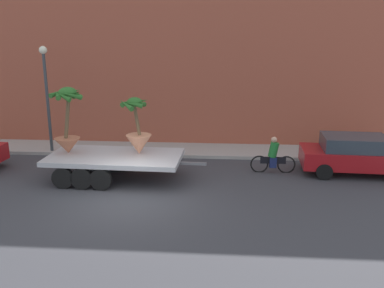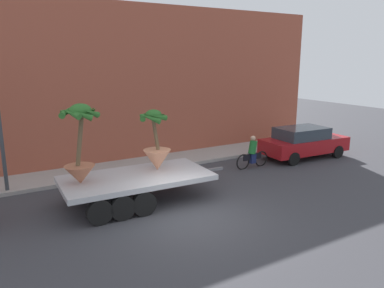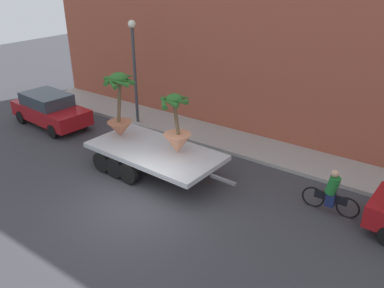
# 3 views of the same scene
# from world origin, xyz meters

# --- Properties ---
(ground_plane) EXTENTS (60.00, 60.00, 0.00)m
(ground_plane) POSITION_xyz_m (0.00, 0.00, 0.00)
(ground_plane) COLOR #38383D
(sidewalk) EXTENTS (24.00, 2.20, 0.15)m
(sidewalk) POSITION_xyz_m (0.00, 6.10, 0.07)
(sidewalk) COLOR #A39E99
(sidewalk) RESTS_ON ground
(building_facade) EXTENTS (24.00, 1.20, 7.48)m
(building_facade) POSITION_xyz_m (0.00, 7.80, 3.74)
(building_facade) COLOR #9E4C38
(building_facade) RESTS_ON ground
(flatbed_trailer) EXTENTS (6.17, 2.77, 0.98)m
(flatbed_trailer) POSITION_xyz_m (-1.21, 2.09, 0.76)
(flatbed_trailer) COLOR #B7BABF
(flatbed_trailer) RESTS_ON ground
(potted_palm_rear) EXTENTS (1.24, 1.19, 2.23)m
(potted_palm_rear) POSITION_xyz_m (-0.10, 2.30, 1.79)
(potted_palm_rear) COLOR tan
(potted_palm_rear) RESTS_ON flatbed_trailer
(potted_palm_middle) EXTENTS (1.32, 1.29, 2.61)m
(potted_palm_middle) POSITION_xyz_m (-2.81, 2.21, 2.16)
(potted_palm_middle) COLOR #B26647
(potted_palm_middle) RESTS_ON flatbed_trailer
(cyclist) EXTENTS (1.84, 0.35, 1.54)m
(cyclist) POSITION_xyz_m (5.25, 3.33, 0.67)
(cyclist) COLOR black
(cyclist) RESTS_ON ground
(parked_car) EXTENTS (4.61, 2.11, 1.58)m
(parked_car) POSITION_xyz_m (8.61, 3.40, 0.83)
(parked_car) COLOR maroon
(parked_car) RESTS_ON ground
(street_lamp) EXTENTS (0.36, 0.36, 4.83)m
(street_lamp) POSITION_xyz_m (-4.86, 5.30, 3.23)
(street_lamp) COLOR #383D42
(street_lamp) RESTS_ON sidewalk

